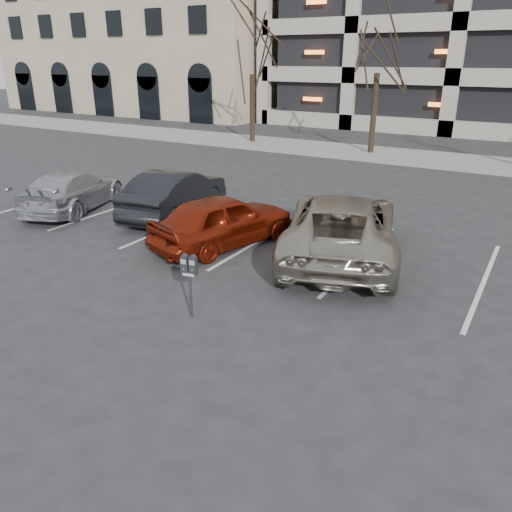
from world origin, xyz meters
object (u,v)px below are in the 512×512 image
(parking_meter, at_px, (189,271))
(car_dark, at_px, (175,193))
(car_red, at_px, (224,220))
(tree_b, at_px, (382,19))
(tree_a, at_px, (252,29))
(suv_silver, at_px, (341,226))
(car_silver, at_px, (73,190))

(parking_meter, relative_size, car_dark, 0.29)
(car_red, bearing_deg, tree_b, -69.85)
(parking_meter, relative_size, car_red, 0.31)
(car_red, bearing_deg, parking_meter, 131.48)
(tree_a, distance_m, car_dark, 15.16)
(suv_silver, height_order, car_dark, suv_silver)
(car_red, relative_size, car_silver, 0.92)
(car_silver, bearing_deg, tree_b, -128.77)
(car_red, height_order, car_silver, car_red)
(suv_silver, bearing_deg, car_red, -2.55)
(tree_a, distance_m, tree_b, 7.01)
(tree_a, xyz_separation_m, car_dark, (5.19, -13.23, -5.27))
(tree_a, relative_size, car_silver, 1.91)
(suv_silver, bearing_deg, car_silver, -15.15)
(car_red, bearing_deg, car_dark, -10.94)
(tree_a, height_order, parking_meter, tree_a)
(parking_meter, distance_m, suv_silver, 4.57)
(car_red, bearing_deg, tree_a, -45.10)
(suv_silver, xyz_separation_m, car_red, (-2.90, -0.83, -0.09))
(car_dark, distance_m, car_silver, 3.47)
(suv_silver, relative_size, car_silver, 1.41)
(tree_a, xyz_separation_m, parking_meter, (9.64, -18.23, -5.02))
(parking_meter, bearing_deg, suv_silver, 61.65)
(tree_b, xyz_separation_m, parking_meter, (2.64, -18.23, -5.29))
(tree_a, relative_size, car_dark, 1.92)
(parking_meter, distance_m, car_dark, 6.70)
(suv_silver, bearing_deg, parking_meter, 55.86)
(car_silver, bearing_deg, car_dark, 179.81)
(tree_b, relative_size, suv_silver, 1.41)
(tree_a, distance_m, suv_silver, 18.34)
(car_red, xyz_separation_m, car_silver, (-6.06, 0.30, -0.05))
(parking_meter, relative_size, car_silver, 0.29)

